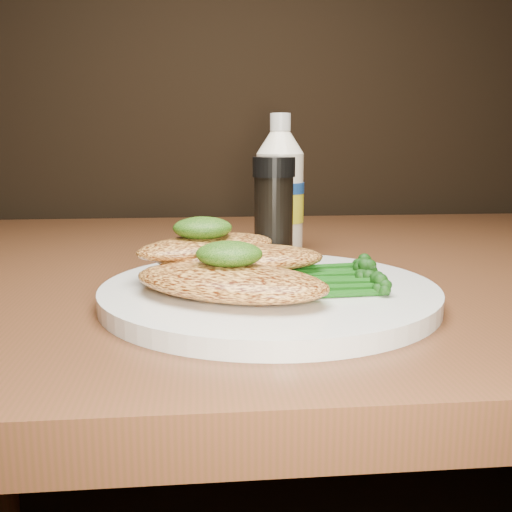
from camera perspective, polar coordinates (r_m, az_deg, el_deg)
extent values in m
cylinder|color=white|center=(0.52, 1.29, -3.62)|extent=(0.30, 0.30, 0.02)
ellipsoid|color=#F3A84D|center=(0.47, -2.60, -2.50)|extent=(0.19, 0.16, 0.03)
ellipsoid|color=#F3A84D|center=(0.53, -1.68, -0.17)|extent=(0.16, 0.08, 0.02)
ellipsoid|color=#F3A84D|center=(0.54, -4.74, 0.90)|extent=(0.16, 0.13, 0.02)
ellipsoid|color=#0C3507|center=(0.47, -2.65, 0.20)|extent=(0.07, 0.06, 0.02)
ellipsoid|color=#0C3507|center=(0.54, -5.25, 2.75)|extent=(0.06, 0.05, 0.02)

